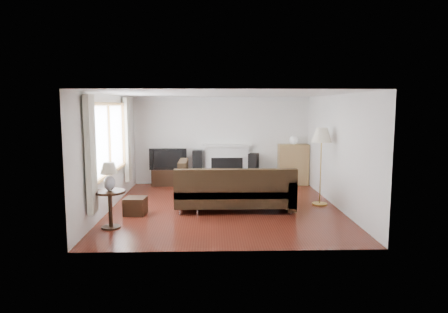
{
  "coord_description": "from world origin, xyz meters",
  "views": [
    {
      "loc": [
        -0.26,
        -8.73,
        2.25
      ],
      "look_at": [
        0.0,
        0.3,
        1.1
      ],
      "focal_mm": 32.0,
      "sensor_mm": 36.0,
      "label": 1
    }
  ],
  "objects_px": {
    "tv_stand": "(169,177)",
    "bookshelf": "(293,164)",
    "floor_lamp": "(321,167)",
    "coffee_table": "(226,186)",
    "side_table": "(110,209)",
    "sectional_sofa": "(235,190)"
  },
  "relations": [
    {
      "from": "coffee_table",
      "to": "floor_lamp",
      "type": "height_order",
      "value": "floor_lamp"
    },
    {
      "from": "side_table",
      "to": "tv_stand",
      "type": "bearing_deg",
      "value": 80.92
    },
    {
      "from": "floor_lamp",
      "to": "side_table",
      "type": "relative_size",
      "value": 2.5
    },
    {
      "from": "side_table",
      "to": "bookshelf",
      "type": "bearing_deg",
      "value": 43.76
    },
    {
      "from": "tv_stand",
      "to": "floor_lamp",
      "type": "relative_size",
      "value": 0.53
    },
    {
      "from": "tv_stand",
      "to": "side_table",
      "type": "distance_m",
      "value": 4.05
    },
    {
      "from": "tv_stand",
      "to": "coffee_table",
      "type": "xyz_separation_m",
      "value": [
        1.6,
        -1.18,
        -0.03
      ]
    },
    {
      "from": "tv_stand",
      "to": "floor_lamp",
      "type": "height_order",
      "value": "floor_lamp"
    },
    {
      "from": "floor_lamp",
      "to": "bookshelf",
      "type": "bearing_deg",
      "value": 93.42
    },
    {
      "from": "sectional_sofa",
      "to": "floor_lamp",
      "type": "relative_size",
      "value": 1.57
    },
    {
      "from": "bookshelf",
      "to": "side_table",
      "type": "xyz_separation_m",
      "value": [
        -4.2,
        -4.02,
        -0.23
      ]
    },
    {
      "from": "floor_lamp",
      "to": "sectional_sofa",
      "type": "bearing_deg",
      "value": -168.91
    },
    {
      "from": "sectional_sofa",
      "to": "coffee_table",
      "type": "bearing_deg",
      "value": 94.52
    },
    {
      "from": "coffee_table",
      "to": "side_table",
      "type": "height_order",
      "value": "side_table"
    },
    {
      "from": "coffee_table",
      "to": "side_table",
      "type": "relative_size",
      "value": 1.5
    },
    {
      "from": "coffee_table",
      "to": "floor_lamp",
      "type": "bearing_deg",
      "value": -48.98
    },
    {
      "from": "coffee_table",
      "to": "side_table",
      "type": "xyz_separation_m",
      "value": [
        -2.24,
        -2.82,
        0.15
      ]
    },
    {
      "from": "bookshelf",
      "to": "floor_lamp",
      "type": "distance_m",
      "value": 2.4
    },
    {
      "from": "tv_stand",
      "to": "bookshelf",
      "type": "relative_size",
      "value": 0.8
    },
    {
      "from": "tv_stand",
      "to": "floor_lamp",
      "type": "distance_m",
      "value": 4.44
    },
    {
      "from": "bookshelf",
      "to": "floor_lamp",
      "type": "relative_size",
      "value": 0.66
    },
    {
      "from": "bookshelf",
      "to": "coffee_table",
      "type": "height_order",
      "value": "bookshelf"
    }
  ]
}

